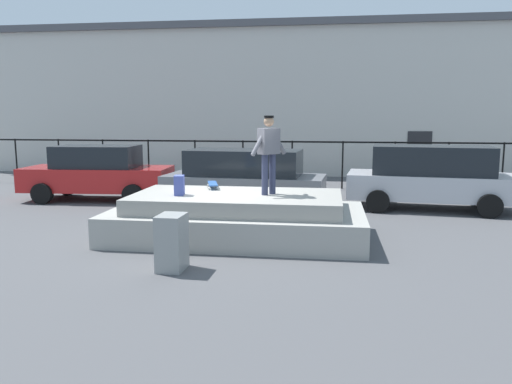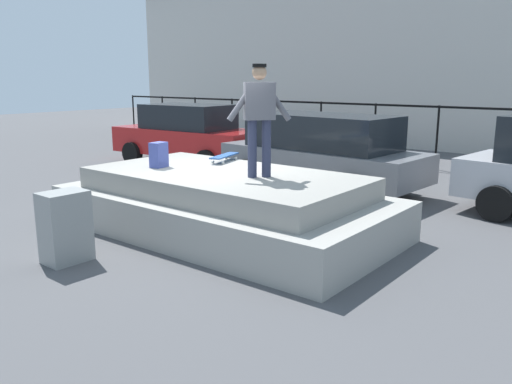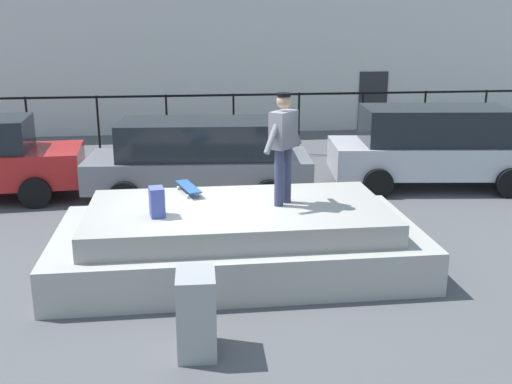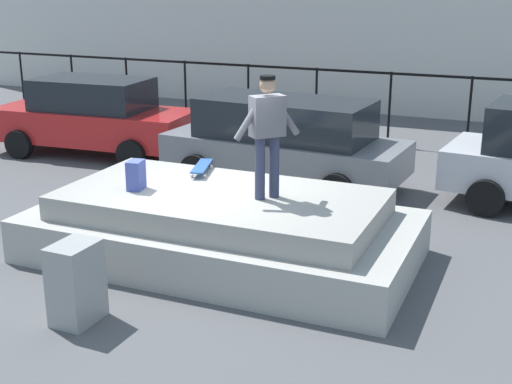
% 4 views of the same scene
% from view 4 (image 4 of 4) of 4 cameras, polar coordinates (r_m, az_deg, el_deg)
% --- Properties ---
extents(ground_plane, '(60.00, 60.00, 0.00)m').
position_cam_4_polar(ground_plane, '(10.44, -4.09, -4.90)').
color(ground_plane, '#4C4C4F').
extents(concrete_ledge, '(5.51, 2.88, 0.98)m').
position_cam_4_polar(concrete_ledge, '(10.10, -2.85, -2.93)').
color(concrete_ledge, '#9E9B93').
rests_on(concrete_ledge, ground_plane).
extents(skateboarder, '(0.72, 0.80, 1.70)m').
position_cam_4_polar(skateboarder, '(9.43, 0.93, 5.25)').
color(skateboarder, '#2D334C').
rests_on(skateboarder, concrete_ledge).
extents(skateboard, '(0.42, 0.86, 0.12)m').
position_cam_4_polar(skateboard, '(10.92, -4.45, 2.10)').
color(skateboard, '#264C8C').
rests_on(skateboard, concrete_ledge).
extents(backpack, '(0.24, 0.31, 0.43)m').
position_cam_4_polar(backpack, '(10.16, -9.79, 1.37)').
color(backpack, '#3F4C99').
rests_on(backpack, concrete_ledge).
extents(car_red_sedan_near, '(4.66, 2.20, 1.73)m').
position_cam_4_polar(car_red_sedan_near, '(16.22, -13.11, 6.05)').
color(car_red_sedan_near, '#B21E1E').
rests_on(car_red_sedan_near, ground_plane).
extents(car_grey_hatchback_mid, '(4.78, 2.30, 1.68)m').
position_cam_4_polar(car_grey_hatchback_mid, '(13.49, 2.36, 4.31)').
color(car_grey_hatchback_mid, slate).
rests_on(car_grey_hatchback_mid, ground_plane).
extents(utility_box, '(0.46, 0.61, 0.98)m').
position_cam_4_polar(utility_box, '(8.51, -14.49, -7.21)').
color(utility_box, gray).
rests_on(utility_box, ground_plane).
extents(fence_row, '(24.06, 0.06, 1.75)m').
position_cam_4_polar(fence_row, '(17.25, 7.90, 8.09)').
color(fence_row, black).
rests_on(fence_row, ground_plane).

